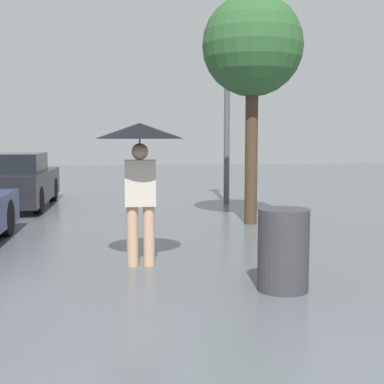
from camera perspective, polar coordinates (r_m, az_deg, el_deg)
The scene contains 5 objects.
pedestrian at distance 6.97m, azimuth -5.58°, elevation 4.51°, with size 1.15×1.15×1.88m.
parked_car_farthest at distance 13.53m, azimuth -18.45°, elevation 1.03°, with size 1.66×3.87×1.31m.
tree at distance 10.53m, azimuth 6.47°, elevation 15.03°, with size 1.92×1.92×4.38m.
street_lamp at distance 13.52m, azimuth 3.77°, elevation 11.00°, with size 0.40×0.40×4.28m.
trash_bin at distance 6.04m, azimuth 9.71°, elevation -6.10°, with size 0.57×0.57×0.91m.
Camera 1 is at (-0.40, -1.60, 1.72)m, focal length 50.00 mm.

